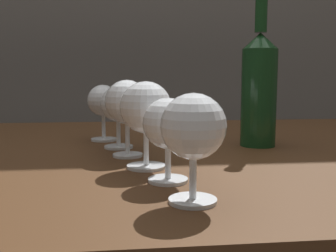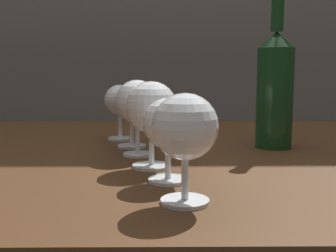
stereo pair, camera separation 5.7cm
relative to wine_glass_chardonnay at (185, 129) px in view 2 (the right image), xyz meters
The scene contains 8 objects.
dining_table 0.42m from the wine_glass_chardonnay, 100.20° to the left, with size 1.53×1.00×0.76m.
wine_glass_chardonnay is the anchor object (origin of this frame).
wine_glass_amber 0.10m from the wine_glass_chardonnay, 101.24° to the left, with size 0.07×0.07×0.12m.
wine_glass_cabernet 0.20m from the wine_glass_chardonnay, 103.84° to the left, with size 0.09×0.09×0.15m.
wine_glass_port 0.30m from the wine_glass_chardonnay, 104.94° to the left, with size 0.08×0.08×0.15m.
wine_glass_white 0.39m from the wine_glass_chardonnay, 104.11° to the left, with size 0.07×0.07×0.13m.
wine_glass_merlot 0.50m from the wine_glass_chardonnay, 105.30° to the left, with size 0.07×0.07×0.13m.
wine_bottle 0.43m from the wine_glass_chardonnay, 60.33° to the left, with size 0.08×0.08×0.34m.
Camera 2 is at (0.04, -0.84, 0.92)m, focal length 42.06 mm.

